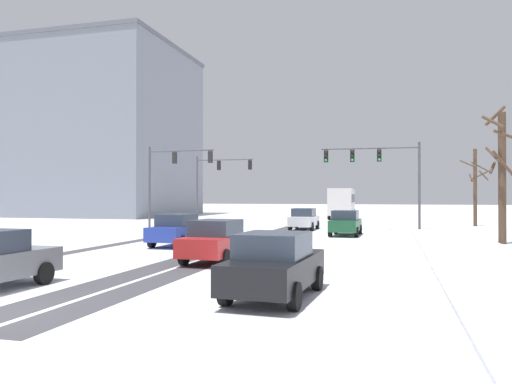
{
  "coord_description": "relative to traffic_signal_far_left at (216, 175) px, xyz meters",
  "views": [
    {
      "loc": [
        8.45,
        -8.79,
        2.52
      ],
      "look_at": [
        0.0,
        21.85,
        2.8
      ],
      "focal_mm": 34.81,
      "sensor_mm": 36.0,
      "label": 1
    }
  ],
  "objects": [
    {
      "name": "wheel_track_left_lane",
      "position": [
        2.8,
        -21.54,
        -4.64
      ],
      "size": [
        0.86,
        34.34,
        0.01
      ],
      "primitive_type": "cube",
      "color": "#424247",
      "rests_on": "ground"
    },
    {
      "name": "wheel_track_center",
      "position": [
        9.99,
        -21.54,
        -4.64
      ],
      "size": [
        1.07,
        34.34,
        0.01
      ],
      "primitive_type": "cube",
      "color": "#424247",
      "rests_on": "ground"
    },
    {
      "name": "bare_tree_sidewalk_far",
      "position": [
        23.49,
        -0.72,
        -1.16
      ],
      "size": [
        2.56,
        2.56,
        6.53
      ],
      "color": "#4C3828",
      "rests_on": "ground"
    },
    {
      "name": "car_dark_green_second",
      "position": [
        13.82,
        -13.66,
        -3.82
      ],
      "size": [
        1.91,
        4.14,
        1.62
      ],
      "color": "#194C2D",
      "rests_on": "ground"
    },
    {
      "name": "bare_tree_sidewalk_mid",
      "position": [
        22.3,
        -17.22,
        -0.83
      ],
      "size": [
        1.68,
        1.83,
        7.45
      ],
      "color": "#4C3828",
      "rests_on": "ground"
    },
    {
      "name": "wheel_track_right_lane",
      "position": [
        8.68,
        -21.54,
        -4.64
      ],
      "size": [
        1.15,
        34.34,
        0.01
      ],
      "primitive_type": "cube",
      "color": "#424247",
      "rests_on": "ground"
    },
    {
      "name": "car_white_lead",
      "position": [
        10.29,
        -8.86,
        -3.82
      ],
      "size": [
        1.88,
        4.13,
        1.62
      ],
      "color": "silver",
      "rests_on": "ground"
    },
    {
      "name": "traffic_signal_near_right",
      "position": [
        15.76,
        -8.14,
        0.19
      ],
      "size": [
        7.19,
        0.79,
        6.5
      ],
      "color": "#47474C",
      "rests_on": "ground"
    },
    {
      "name": "car_blue_third",
      "position": [
        6.17,
        -22.63,
        -3.82
      ],
      "size": [
        1.88,
        4.12,
        1.62
      ],
      "color": "#233899",
      "rests_on": "ground"
    },
    {
      "name": "car_red_fourth",
      "position": [
        10.23,
        -27.94,
        -3.82
      ],
      "size": [
        1.97,
        4.17,
        1.62
      ],
      "color": "red",
      "rests_on": "ground"
    },
    {
      "name": "office_building_far_left_block",
      "position": [
        -24.61,
        12.2,
        6.33
      ],
      "size": [
        29.35,
        19.95,
        21.92
      ],
      "color": "gray",
      "rests_on": "ground"
    },
    {
      "name": "bus_oncoming",
      "position": [
        11.14,
        11.74,
        -2.65
      ],
      "size": [
        3.01,
        11.09,
        3.38
      ],
      "color": "silver",
      "rests_on": "ground"
    },
    {
      "name": "sidewalk_kerb_right",
      "position": [
        20.03,
        -23.1,
        -4.58
      ],
      "size": [
        4.0,
        34.34,
        0.12
      ],
      "primitive_type": "cube",
      "color": "white",
      "rests_on": "ground"
    },
    {
      "name": "traffic_signal_near_left",
      "position": [
        -0.12,
        -9.99,
        -0.01
      ],
      "size": [
        5.63,
        0.49,
        6.5
      ],
      "color": "#47474C",
      "rests_on": "ground"
    },
    {
      "name": "traffic_signal_far_left",
      "position": [
        0.0,
        0.0,
        0.0
      ],
      "size": [
        5.95,
        0.52,
        6.5
      ],
      "color": "#47474C",
      "rests_on": "ground"
    },
    {
      "name": "car_black_fifth",
      "position": [
        13.91,
        -33.92,
        -3.82
      ],
      "size": [
        2.0,
        4.18,
        1.62
      ],
      "color": "black",
      "rests_on": "ground"
    }
  ]
}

